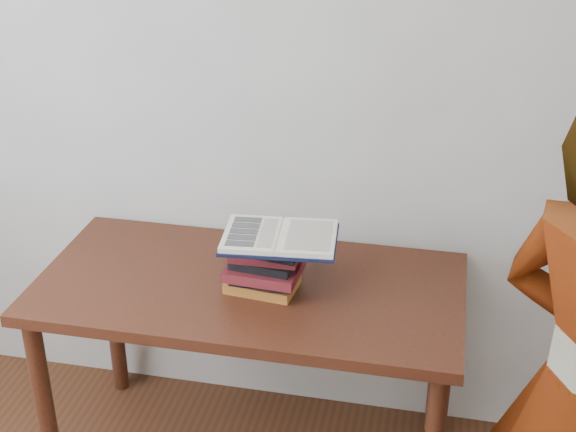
# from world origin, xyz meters

# --- Properties ---
(desk) EXTENTS (1.37, 0.69, 0.74)m
(desk) POSITION_xyz_m (0.12, 1.38, 0.64)
(desk) COLOR #452111
(desk) RESTS_ON ground
(book_stack) EXTENTS (0.26, 0.21, 0.18)m
(book_stack) POSITION_xyz_m (0.18, 1.36, 0.83)
(book_stack) COLOR #B16228
(book_stack) RESTS_ON desk
(open_book) EXTENTS (0.37, 0.28, 0.03)m
(open_book) POSITION_xyz_m (0.23, 1.35, 0.93)
(open_book) COLOR black
(open_book) RESTS_ON book_stack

